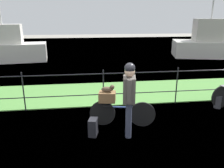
# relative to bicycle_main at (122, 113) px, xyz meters

# --- Properties ---
(ground_plane) EXTENTS (60.00, 60.00, 0.00)m
(ground_plane) POSITION_rel_bicycle_main_xyz_m (-0.33, -0.64, -0.34)
(ground_plane) COLOR gray
(grass_strip) EXTENTS (27.00, 2.40, 0.03)m
(grass_strip) POSITION_rel_bicycle_main_xyz_m (-0.33, 2.46, -0.32)
(grass_strip) COLOR #569342
(grass_strip) RESTS_ON ground
(harbor_water) EXTENTS (30.00, 30.00, 0.00)m
(harbor_water) POSITION_rel_bicycle_main_xyz_m (-0.33, 9.02, -0.33)
(harbor_water) COLOR slate
(harbor_water) RESTS_ON ground
(iron_fence) EXTENTS (18.04, 0.04, 1.14)m
(iron_fence) POSITION_rel_bicycle_main_xyz_m (-0.33, 1.23, 0.33)
(iron_fence) COLOR black
(iron_fence) RESTS_ON ground
(bicycle_main) EXTENTS (1.59, 0.37, 0.63)m
(bicycle_main) POSITION_rel_bicycle_main_xyz_m (0.00, 0.00, 0.00)
(bicycle_main) COLOR black
(bicycle_main) RESTS_ON ground
(wooden_crate) EXTENTS (0.45, 0.36, 0.24)m
(wooden_crate) POSITION_rel_bicycle_main_xyz_m (-0.34, 0.07, 0.42)
(wooden_crate) COLOR brown
(wooden_crate) RESTS_ON bicycle_main
(terrier_dog) EXTENTS (0.32, 0.19, 0.18)m
(terrier_dog) POSITION_rel_bicycle_main_xyz_m (-0.32, 0.06, 0.62)
(terrier_dog) COLOR #4C3D2D
(terrier_dog) RESTS_ON wooden_crate
(cyclist_person) EXTENTS (0.33, 0.53, 1.68)m
(cyclist_person) POSITION_rel_bicycle_main_xyz_m (0.08, -0.47, 0.67)
(cyclist_person) COLOR #383D51
(cyclist_person) RESTS_ON ground
(backpack_on_paving) EXTENTS (0.25, 0.32, 0.40)m
(backpack_on_paving) POSITION_rel_bicycle_main_xyz_m (-0.72, -0.38, -0.14)
(backpack_on_paving) COLOR black
(backpack_on_paving) RESTS_ON ground
(mooring_bollard) EXTENTS (0.20, 0.20, 0.37)m
(mooring_bollard) POSITION_rel_bicycle_main_xyz_m (3.01, 0.73, -0.15)
(mooring_bollard) COLOR #38383D
(mooring_bollard) RESTS_ON ground
(moored_boat_near) EXTENTS (4.83, 3.27, 4.06)m
(moored_boat_near) POSITION_rel_bicycle_main_xyz_m (7.40, 8.99, 0.55)
(moored_boat_near) COLOR silver
(moored_boat_near) RESTS_ON ground
(moored_boat_mid) EXTENTS (4.85, 2.16, 3.78)m
(moored_boat_mid) POSITION_rel_bicycle_main_xyz_m (-5.47, 8.90, 0.46)
(moored_boat_mid) COLOR silver
(moored_boat_mid) RESTS_ON ground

